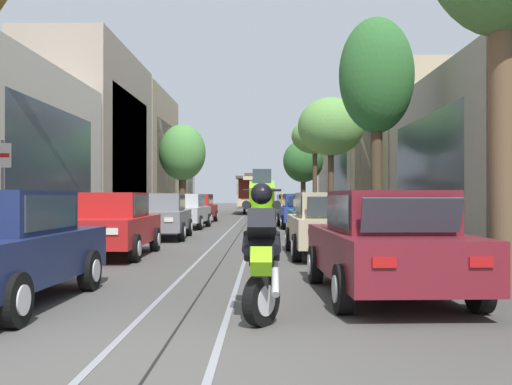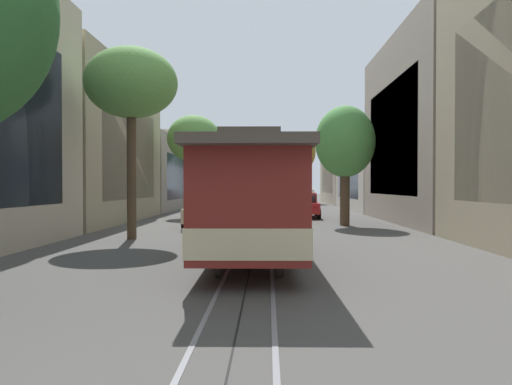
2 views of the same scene
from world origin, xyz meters
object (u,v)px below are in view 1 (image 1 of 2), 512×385
at_px(parked_car_grey_mid_left, 161,216).
at_px(parked_car_blue_fourth_right, 300,211).
at_px(cable_car_trolley, 253,194).
at_px(street_tree_kerb_right_fourth, 315,137).
at_px(parked_car_maroon_near_right, 386,243).
at_px(parked_car_teal_mid_right, 316,216).
at_px(parked_car_beige_sixth_right, 289,206).
at_px(street_tree_kerb_right_far, 303,162).
at_px(parked_car_red_fifth_left, 197,208).
at_px(street_tree_kerb_left_second, 182,153).
at_px(motorcycle_with_rider, 262,240).
at_px(parked_car_yellow_fifth_right, 293,208).
at_px(street_sign_post, 2,190).
at_px(street_tree_kerb_right_mid, 331,127).
at_px(parked_car_beige_second_right, 328,224).
at_px(street_tree_kerb_right_second, 376,78).
at_px(parked_car_red_second_left, 111,224).
at_px(parked_car_silver_fourth_left, 185,211).
at_px(fire_hydrant, 30,245).

distance_m(parked_car_grey_mid_left, parked_car_blue_fourth_right, 8.76).
bearing_deg(cable_car_trolley, street_tree_kerb_right_fourth, -45.27).
relative_size(parked_car_maroon_near_right, parked_car_teal_mid_right, 1.01).
relative_size(parked_car_maroon_near_right, cable_car_trolley, 0.48).
relative_size(parked_car_beige_sixth_right, street_tree_kerb_right_far, 0.65).
bearing_deg(parked_car_teal_mid_right, parked_car_maroon_near_right, -90.02).
bearing_deg(parked_car_red_fifth_left, street_tree_kerb_left_second, 105.67).
bearing_deg(motorcycle_with_rider, parked_car_maroon_near_right, 41.59).
xyz_separation_m(parked_car_red_fifth_left, parked_car_yellow_fifth_right, (5.36, 0.22, 0.00)).
xyz_separation_m(parked_car_maroon_near_right, parked_car_yellow_fifth_right, (-0.22, 24.28, 0.00)).
distance_m(parked_car_beige_sixth_right, street_tree_kerb_right_far, 16.30).
relative_size(parked_car_beige_sixth_right, street_sign_post, 1.68).
distance_m(parked_car_teal_mid_right, street_tree_kerb_right_mid, 12.00).
bearing_deg(street_tree_kerb_right_fourth, street_tree_kerb_right_mid, -91.02).
xyz_separation_m(street_tree_kerb_left_second, street_sign_post, (0.23, -27.20, -2.64)).
distance_m(parked_car_maroon_near_right, street_tree_kerb_right_far, 46.72).
bearing_deg(street_tree_kerb_right_far, street_tree_kerb_right_mid, -90.07).
distance_m(parked_car_blue_fourth_right, street_sign_post, 17.51).
bearing_deg(street_sign_post, parked_car_teal_mid_right, 53.30).
bearing_deg(parked_car_beige_second_right, street_sign_post, -154.47).
distance_m(street_tree_kerb_right_second, motorcycle_with_rider, 14.97).
relative_size(parked_car_blue_fourth_right, motorcycle_with_rider, 2.38).
relative_size(parked_car_red_second_left, parked_car_beige_second_right, 1.00).
bearing_deg(parked_car_teal_mid_right, motorcycle_with_rider, -97.72).
bearing_deg(street_tree_kerb_right_second, street_sign_post, -134.22).
xyz_separation_m(parked_car_red_fifth_left, parked_car_beige_sixth_right, (5.38, 6.75, 0.00)).
xyz_separation_m(parked_car_teal_mid_right, street_tree_kerb_right_fourth, (1.97, 23.95, 5.11)).
xyz_separation_m(parked_car_maroon_near_right, street_tree_kerb_right_second, (2.12, 12.02, 4.84)).
bearing_deg(parked_car_silver_fourth_left, street_sign_post, -95.52).
distance_m(parked_car_red_second_left, parked_car_beige_sixth_right, 25.61).
height_order(parked_car_teal_mid_right, street_tree_kerb_right_second, street_tree_kerb_right_second).
xyz_separation_m(parked_car_blue_fourth_right, street_tree_kerb_right_mid, (1.92, 4.28, 4.38)).
xyz_separation_m(street_tree_kerb_right_mid, fire_hydrant, (-8.75, -18.93, -4.76)).
bearing_deg(parked_car_blue_fourth_right, parked_car_teal_mid_right, -88.50).
bearing_deg(street_tree_kerb_right_fourth, parked_car_grey_mid_left, -107.10).
relative_size(parked_car_red_fifth_left, parked_car_teal_mid_right, 1.01).
xyz_separation_m(parked_car_silver_fourth_left, street_tree_kerb_right_fourth, (7.44, 17.68, 5.11)).
distance_m(parked_car_grey_mid_left, parked_car_silver_fourth_left, 6.50).
xyz_separation_m(parked_car_yellow_fifth_right, street_sign_post, (-6.76, -21.60, 0.82)).
height_order(parked_car_beige_second_right, parked_car_teal_mid_right, same).
distance_m(street_tree_kerb_right_fourth, street_sign_post, 34.75).
bearing_deg(street_tree_kerb_right_fourth, parked_car_beige_sixth_right, -112.80).
relative_size(fire_hydrant, street_sign_post, 0.32).
bearing_deg(street_tree_kerb_right_mid, street_tree_kerb_right_fourth, 88.98).
distance_m(parked_car_red_fifth_left, street_tree_kerb_right_second, 15.09).
xyz_separation_m(street_tree_kerb_right_second, street_tree_kerb_right_mid, (-0.37, 11.05, -0.46)).
bearing_deg(parked_car_red_fifth_left, parked_car_yellow_fifth_right, 2.33).
bearing_deg(parked_car_yellow_fifth_right, street_tree_kerb_right_mid, -31.65).
xyz_separation_m(parked_car_silver_fourth_left, parked_car_blue_fourth_right, (5.29, 0.48, 0.00)).
bearing_deg(fire_hydrant, parked_car_blue_fourth_right, 65.00).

